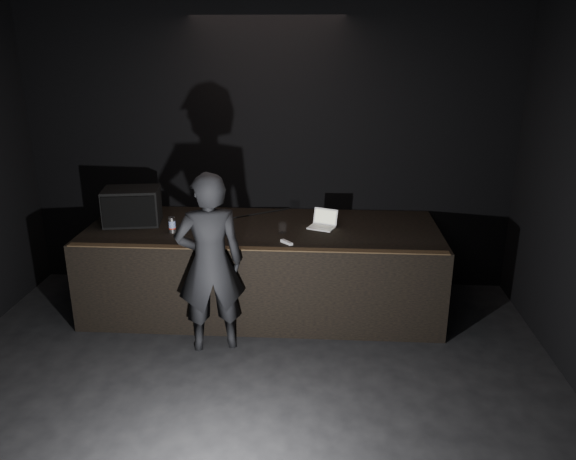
% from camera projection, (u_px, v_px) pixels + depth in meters
% --- Properties ---
extents(room_walls, '(6.10, 7.10, 3.52)m').
position_uv_depth(room_walls, '(214.00, 211.00, 3.50)').
color(room_walls, black).
rests_on(room_walls, ground).
extents(stage_riser, '(4.00, 1.50, 1.00)m').
position_uv_depth(stage_riser, '(263.00, 267.00, 6.57)').
color(stage_riser, black).
rests_on(stage_riser, ground).
extents(riser_lip, '(3.92, 0.10, 0.01)m').
position_uv_depth(riser_lip, '(255.00, 249.00, 5.74)').
color(riser_lip, brown).
rests_on(riser_lip, stage_riser).
extents(stage_monitor, '(0.69, 0.55, 0.42)m').
position_uv_depth(stage_monitor, '(132.00, 206.00, 6.47)').
color(stage_monitor, black).
rests_on(stage_monitor, stage_riser).
extents(cable, '(0.78, 0.53, 0.02)m').
position_uv_depth(cable, '(256.00, 214.00, 6.86)').
color(cable, black).
rests_on(cable, stage_riser).
extents(laptop, '(0.36, 0.34, 0.20)m').
position_uv_depth(laptop, '(323.00, 223.00, 6.40)').
color(laptop, white).
rests_on(laptop, stage_riser).
extents(beer_can, '(0.08, 0.08, 0.18)m').
position_uv_depth(beer_can, '(172.00, 225.00, 6.21)').
color(beer_can, silver).
rests_on(beer_can, stage_riser).
extents(plastic_cup, '(0.09, 0.09, 0.11)m').
position_uv_depth(plastic_cup, '(282.00, 228.00, 6.21)').
color(plastic_cup, white).
rests_on(plastic_cup, stage_riser).
extents(wii_remote, '(0.14, 0.15, 0.03)m').
position_uv_depth(wii_remote, '(287.00, 242.00, 5.88)').
color(wii_remote, silver).
rests_on(wii_remote, stage_riser).
extents(person, '(0.77, 0.62, 1.86)m').
position_uv_depth(person, '(210.00, 263.00, 5.56)').
color(person, black).
rests_on(person, ground).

